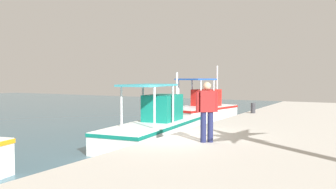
# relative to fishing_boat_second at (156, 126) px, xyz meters

# --- Properties ---
(fishing_boat_second) EXTENTS (6.63, 2.68, 2.85)m
(fishing_boat_second) POSITION_rel_fishing_boat_second_xyz_m (0.00, 0.00, 0.00)
(fishing_boat_second) COLOR white
(fishing_boat_second) RESTS_ON ground
(fishing_boat_third) EXTENTS (5.10, 2.91, 3.33)m
(fishing_boat_third) POSITION_rel_fishing_boat_second_xyz_m (5.96, 0.66, 0.07)
(fishing_boat_third) COLOR white
(fishing_boat_third) RESTS_ON ground
(fisherman_standing) EXTENTS (0.45, 0.51, 1.68)m
(fisherman_standing) POSITION_rel_fishing_boat_second_xyz_m (-3.07, -3.56, 1.10)
(fisherman_standing) COLOR #1E234C
(fisherman_standing) RESTS_ON quay_pier
(mooring_bollard_second) EXTENTS (0.23, 0.23, 0.51)m
(mooring_bollard_second) POSITION_rel_fishing_boat_second_xyz_m (5.41, -2.47, 0.43)
(mooring_bollard_second) COLOR #333338
(mooring_bollard_second) RESTS_ON quay_pier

